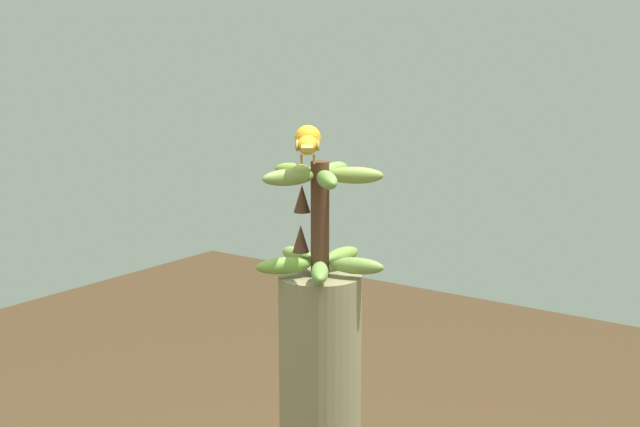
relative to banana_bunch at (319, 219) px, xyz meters
The scene contains 2 objects.
banana_bunch is the anchor object (origin of this frame).
perched_bird 0.17m from the banana_bunch, 14.92° to the right, with size 0.17×0.13×0.08m.
Camera 1 is at (1.51, 1.08, 1.75)m, focal length 50.02 mm.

